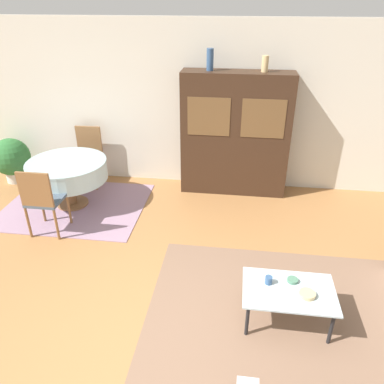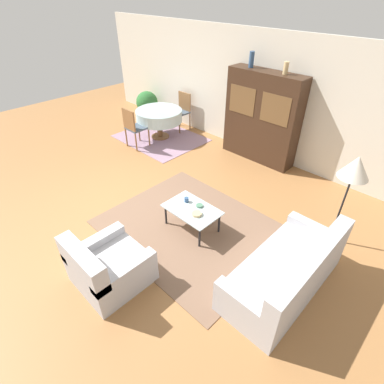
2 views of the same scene
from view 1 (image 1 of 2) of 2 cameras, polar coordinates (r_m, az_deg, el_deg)
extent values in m
plane|color=#9E6B3D|center=(3.91, -6.07, -22.21)|extent=(14.00, 14.00, 0.00)
cube|color=beige|center=(6.30, 0.89, 12.89)|extent=(10.00, 0.06, 2.70)
cube|color=brown|center=(4.19, 13.82, -18.58)|extent=(2.86, 2.34, 0.01)
cube|color=gray|center=(6.24, -17.30, -2.00)|extent=(2.17, 1.73, 0.01)
cylinder|color=black|center=(3.86, 8.42, -18.71)|extent=(0.04, 0.04, 0.38)
cylinder|color=black|center=(3.98, 20.46, -18.88)|extent=(0.04, 0.04, 0.38)
cylinder|color=black|center=(4.20, 8.44, -14.03)|extent=(0.04, 0.04, 0.38)
cylinder|color=black|center=(4.31, 19.28, -14.34)|extent=(0.04, 0.04, 0.38)
cube|color=silver|center=(3.93, 14.56, -14.36)|extent=(0.91, 0.59, 0.02)
cube|color=#382316|center=(6.11, 6.57, 8.66)|extent=(1.71, 0.44, 1.97)
cube|color=brown|center=(5.81, 2.56, 11.38)|extent=(0.65, 0.01, 0.59)
cube|color=brown|center=(5.80, 10.82, 10.88)|extent=(0.65, 0.01, 0.59)
cylinder|color=brown|center=(6.29, -17.67, -1.62)|extent=(0.48, 0.48, 0.03)
cylinder|color=brown|center=(6.19, -17.94, 0.03)|extent=(0.14, 0.14, 0.44)
cylinder|color=silver|center=(6.04, -18.45, 3.13)|extent=(1.19, 1.19, 0.30)
cylinder|color=silver|center=(5.98, -18.64, 4.30)|extent=(1.20, 1.20, 0.03)
cylinder|color=brown|center=(5.87, -21.80, -2.18)|extent=(0.04, 0.04, 0.46)
cylinder|color=brown|center=(5.69, -18.23, -2.50)|extent=(0.04, 0.04, 0.46)
cylinder|color=brown|center=(5.57, -23.67, -4.24)|extent=(0.04, 0.04, 0.46)
cylinder|color=brown|center=(5.38, -19.95, -4.65)|extent=(0.04, 0.04, 0.46)
cube|color=#475666|center=(5.50, -21.36, -1.13)|extent=(0.44, 0.44, 0.04)
cube|color=brown|center=(5.24, -22.81, 0.32)|extent=(0.44, 0.04, 0.48)
cylinder|color=brown|center=(6.54, -14.50, 2.18)|extent=(0.04, 0.04, 0.46)
cylinder|color=brown|center=(6.70, -17.72, 2.35)|extent=(0.04, 0.04, 0.46)
cylinder|color=brown|center=(6.88, -13.33, 3.65)|extent=(0.04, 0.04, 0.46)
cylinder|color=brown|center=(7.03, -16.43, 3.77)|extent=(0.04, 0.04, 0.46)
cube|color=#475666|center=(6.69, -15.77, 4.95)|extent=(0.44, 0.44, 0.04)
cube|color=brown|center=(6.76, -15.43, 7.66)|extent=(0.44, 0.04, 0.48)
cylinder|color=#33517A|center=(3.93, 11.59, -13.01)|extent=(0.07, 0.07, 0.08)
cylinder|color=tan|center=(3.90, 17.15, -14.66)|extent=(0.16, 0.16, 0.04)
cylinder|color=#4C7A60|center=(4.02, 15.08, -12.85)|extent=(0.11, 0.11, 0.03)
cylinder|color=#33517A|center=(5.86, 2.77, 19.51)|extent=(0.10, 0.10, 0.32)
cylinder|color=tan|center=(5.85, 11.07, 18.63)|extent=(0.10, 0.10, 0.23)
cylinder|color=beige|center=(7.43, -25.28, 2.21)|extent=(0.31, 0.31, 0.19)
sphere|color=#2D6B33|center=(7.29, -25.87, 4.84)|extent=(0.65, 0.65, 0.65)
camera|label=2|loc=(3.30, 98.21, 4.86)|focal=28.00mm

